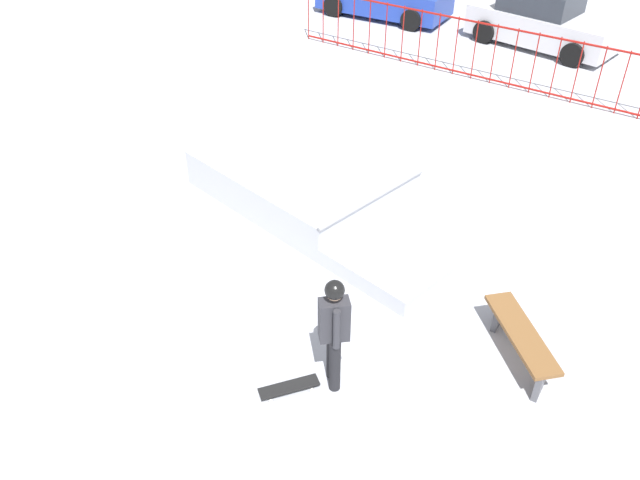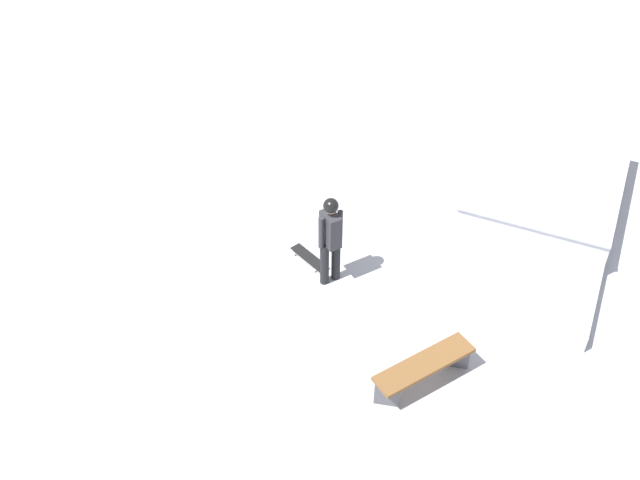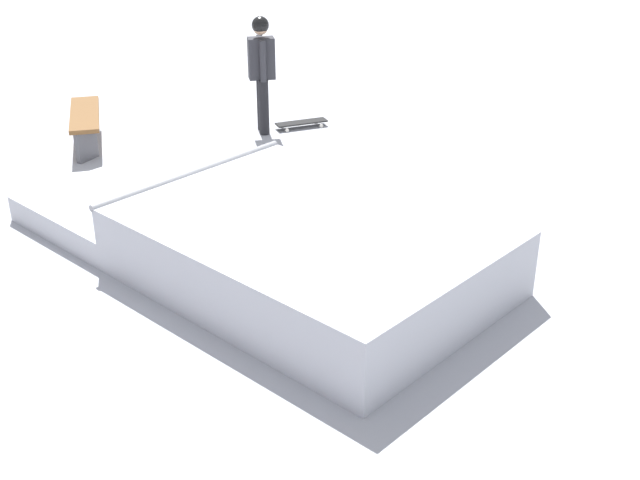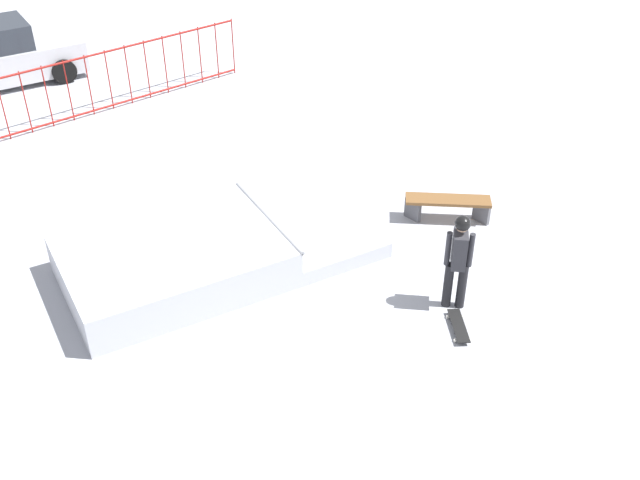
{
  "view_description": "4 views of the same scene",
  "coord_description": "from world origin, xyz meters",
  "px_view_note": "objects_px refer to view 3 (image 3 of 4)",
  "views": [
    {
      "loc": [
        4.89,
        -8.43,
        6.69
      ],
      "look_at": [
        0.77,
        -1.74,
        0.9
      ],
      "focal_mm": 36.76,
      "sensor_mm": 36.0,
      "label": 1
    },
    {
      "loc": [
        10.72,
        -1.85,
        8.56
      ],
      "look_at": [
        2.1,
        -3.46,
        1.0
      ],
      "focal_mm": 40.57,
      "sensor_mm": 36.0,
      "label": 2
    },
    {
      "loc": [
        -4.64,
        6.77,
        4.15
      ],
      "look_at": [
        -1.18,
        0.55,
        0.6
      ],
      "focal_mm": 46.65,
      "sensor_mm": 36.0,
      "label": 3
    },
    {
      "loc": [
        -6.17,
        -8.86,
        7.88
      ],
      "look_at": [
        0.75,
        -1.41,
        0.9
      ],
      "focal_mm": 42.34,
      "sensor_mm": 36.0,
      "label": 4
    }
  ],
  "objects_px": {
    "skater": "(262,66)",
    "skateboard": "(301,123)",
    "park_bench": "(85,121)",
    "skate_ramp": "(276,240)"
  },
  "relations": [
    {
      "from": "skate_ramp",
      "to": "park_bench",
      "type": "distance_m",
      "value": 4.77
    },
    {
      "from": "skateboard",
      "to": "skate_ramp",
      "type": "bearing_deg",
      "value": -113.93
    },
    {
      "from": "skate_ramp",
      "to": "skateboard",
      "type": "height_order",
      "value": "skate_ramp"
    },
    {
      "from": "skate_ramp",
      "to": "skater",
      "type": "height_order",
      "value": "skater"
    },
    {
      "from": "skate_ramp",
      "to": "park_bench",
      "type": "height_order",
      "value": "skate_ramp"
    },
    {
      "from": "skateboard",
      "to": "park_bench",
      "type": "height_order",
      "value": "park_bench"
    },
    {
      "from": "skater",
      "to": "park_bench",
      "type": "relative_size",
      "value": 1.19
    },
    {
      "from": "skater",
      "to": "park_bench",
      "type": "bearing_deg",
      "value": -178.65
    },
    {
      "from": "skater",
      "to": "skateboard",
      "type": "relative_size",
      "value": 2.31
    },
    {
      "from": "skater",
      "to": "skateboard",
      "type": "xyz_separation_m",
      "value": [
        -0.41,
        -0.44,
        -0.93
      ]
    }
  ]
}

